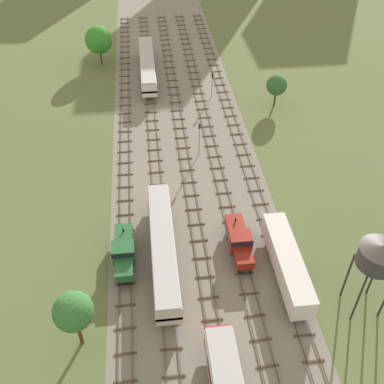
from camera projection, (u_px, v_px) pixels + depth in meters
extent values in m
plane|color=#5B6B3D|center=(185.00, 157.00, 72.89)|extent=(480.00, 480.00, 0.00)
cube|color=gray|center=(185.00, 157.00, 72.88)|extent=(23.18, 176.00, 0.01)
cube|color=#47382D|center=(121.00, 157.00, 72.62)|extent=(0.07, 126.00, 0.15)
cube|color=#47382D|center=(130.00, 156.00, 72.74)|extent=(0.07, 126.00, 0.15)
cube|color=brown|center=(125.00, 382.00, 44.65)|extent=(2.40, 0.22, 0.14)
cube|color=brown|center=(125.00, 354.00, 46.90)|extent=(2.40, 0.22, 0.14)
cube|color=brown|center=(125.00, 328.00, 49.15)|extent=(2.40, 0.22, 0.14)
cube|color=brown|center=(125.00, 305.00, 51.40)|extent=(2.40, 0.22, 0.14)
cube|color=brown|center=(125.00, 284.00, 53.65)|extent=(2.40, 0.22, 0.14)
cube|color=brown|center=(125.00, 265.00, 55.90)|extent=(2.40, 0.22, 0.14)
cube|color=brown|center=(125.00, 247.00, 58.15)|extent=(2.40, 0.22, 0.14)
cube|color=brown|center=(125.00, 230.00, 60.40)|extent=(2.40, 0.22, 0.14)
cube|color=brown|center=(125.00, 215.00, 62.65)|extent=(2.40, 0.22, 0.14)
cube|color=brown|center=(125.00, 200.00, 64.90)|extent=(2.40, 0.22, 0.14)
cube|color=brown|center=(125.00, 187.00, 67.15)|extent=(2.40, 0.22, 0.14)
cube|color=brown|center=(125.00, 174.00, 69.40)|extent=(2.40, 0.22, 0.14)
cube|color=brown|center=(125.00, 163.00, 71.65)|extent=(2.40, 0.22, 0.14)
cube|color=brown|center=(125.00, 152.00, 73.90)|extent=(2.40, 0.22, 0.14)
cube|color=brown|center=(125.00, 141.00, 76.15)|extent=(2.40, 0.22, 0.14)
cube|color=brown|center=(125.00, 132.00, 78.40)|extent=(2.40, 0.22, 0.14)
cube|color=brown|center=(125.00, 122.00, 80.65)|extent=(2.40, 0.22, 0.14)
cube|color=brown|center=(125.00, 114.00, 82.90)|extent=(2.40, 0.22, 0.14)
cube|color=brown|center=(125.00, 105.00, 85.16)|extent=(2.40, 0.22, 0.14)
cube|color=brown|center=(125.00, 97.00, 87.41)|extent=(2.40, 0.22, 0.14)
cube|color=brown|center=(125.00, 90.00, 89.66)|extent=(2.40, 0.22, 0.14)
cube|color=brown|center=(125.00, 83.00, 91.91)|extent=(2.40, 0.22, 0.14)
cube|color=brown|center=(125.00, 76.00, 94.16)|extent=(2.40, 0.22, 0.14)
cube|color=brown|center=(125.00, 70.00, 96.41)|extent=(2.40, 0.22, 0.14)
cube|color=brown|center=(125.00, 64.00, 98.66)|extent=(2.40, 0.22, 0.14)
cube|color=brown|center=(125.00, 58.00, 100.91)|extent=(2.40, 0.22, 0.14)
cube|color=brown|center=(125.00, 52.00, 103.16)|extent=(2.40, 0.22, 0.14)
cube|color=brown|center=(125.00, 47.00, 105.41)|extent=(2.40, 0.22, 0.14)
cube|color=brown|center=(125.00, 42.00, 107.66)|extent=(2.40, 0.22, 0.14)
cube|color=brown|center=(125.00, 37.00, 109.91)|extent=(2.40, 0.22, 0.14)
cube|color=brown|center=(125.00, 32.00, 112.16)|extent=(2.40, 0.22, 0.14)
cube|color=brown|center=(125.00, 27.00, 114.41)|extent=(2.40, 0.22, 0.14)
cube|color=brown|center=(125.00, 23.00, 116.66)|extent=(2.40, 0.22, 0.14)
cube|color=brown|center=(125.00, 19.00, 118.91)|extent=(2.40, 0.22, 0.14)
cube|color=#47382D|center=(150.00, 155.00, 73.03)|extent=(0.07, 126.00, 0.15)
cube|color=#47382D|center=(159.00, 154.00, 73.15)|extent=(0.07, 126.00, 0.15)
cube|color=brown|center=(174.00, 376.00, 45.05)|extent=(2.40, 0.22, 0.14)
cube|color=brown|center=(171.00, 349.00, 47.30)|extent=(2.40, 0.22, 0.14)
cube|color=brown|center=(169.00, 324.00, 49.55)|extent=(2.40, 0.22, 0.14)
cube|color=brown|center=(167.00, 301.00, 51.80)|extent=(2.40, 0.22, 0.14)
cube|color=brown|center=(166.00, 281.00, 54.06)|extent=(2.40, 0.22, 0.14)
cube|color=brown|center=(164.00, 261.00, 56.31)|extent=(2.40, 0.22, 0.14)
cube|color=brown|center=(162.00, 244.00, 58.56)|extent=(2.40, 0.22, 0.14)
cube|color=brown|center=(161.00, 227.00, 60.81)|extent=(2.40, 0.22, 0.14)
cube|color=brown|center=(160.00, 212.00, 63.06)|extent=(2.40, 0.22, 0.14)
cube|color=brown|center=(158.00, 198.00, 65.31)|extent=(2.40, 0.22, 0.14)
cube|color=brown|center=(157.00, 185.00, 67.56)|extent=(2.40, 0.22, 0.14)
cube|color=brown|center=(156.00, 172.00, 69.81)|extent=(2.40, 0.22, 0.14)
cube|color=brown|center=(155.00, 161.00, 72.06)|extent=(2.40, 0.22, 0.14)
cube|color=brown|center=(154.00, 150.00, 74.31)|extent=(2.40, 0.22, 0.14)
cube|color=brown|center=(153.00, 140.00, 76.56)|extent=(2.40, 0.22, 0.14)
cube|color=brown|center=(153.00, 130.00, 78.81)|extent=(2.40, 0.22, 0.14)
cube|color=brown|center=(152.00, 121.00, 81.06)|extent=(2.40, 0.22, 0.14)
cube|color=brown|center=(151.00, 112.00, 83.31)|extent=(2.40, 0.22, 0.14)
cube|color=brown|center=(150.00, 104.00, 85.56)|extent=(2.40, 0.22, 0.14)
cube|color=brown|center=(150.00, 96.00, 87.81)|extent=(2.40, 0.22, 0.14)
cube|color=brown|center=(149.00, 89.00, 90.06)|extent=(2.40, 0.22, 0.14)
cube|color=brown|center=(149.00, 82.00, 92.31)|extent=(2.40, 0.22, 0.14)
cube|color=brown|center=(148.00, 75.00, 94.56)|extent=(2.40, 0.22, 0.14)
cube|color=brown|center=(147.00, 69.00, 96.81)|extent=(2.40, 0.22, 0.14)
cube|color=brown|center=(147.00, 63.00, 99.06)|extent=(2.40, 0.22, 0.14)
cube|color=brown|center=(146.00, 57.00, 101.32)|extent=(2.40, 0.22, 0.14)
cube|color=brown|center=(146.00, 51.00, 103.57)|extent=(2.40, 0.22, 0.14)
cube|color=brown|center=(145.00, 46.00, 105.82)|extent=(2.40, 0.22, 0.14)
cube|color=brown|center=(145.00, 41.00, 108.07)|extent=(2.40, 0.22, 0.14)
cube|color=brown|center=(145.00, 36.00, 110.32)|extent=(2.40, 0.22, 0.14)
cube|color=brown|center=(144.00, 31.00, 112.57)|extent=(2.40, 0.22, 0.14)
cube|color=brown|center=(144.00, 27.00, 114.82)|extent=(2.40, 0.22, 0.14)
cube|color=brown|center=(143.00, 22.00, 117.07)|extent=(2.40, 0.22, 0.14)
cube|color=brown|center=(143.00, 18.00, 119.32)|extent=(2.40, 0.22, 0.14)
cube|color=#47382D|center=(180.00, 153.00, 73.44)|extent=(0.07, 126.00, 0.15)
cube|color=#47382D|center=(189.00, 152.00, 73.56)|extent=(0.07, 126.00, 0.15)
cube|color=brown|center=(221.00, 371.00, 45.46)|extent=(2.40, 0.22, 0.14)
cube|color=brown|center=(217.00, 344.00, 47.71)|extent=(2.40, 0.22, 0.14)
cube|color=brown|center=(212.00, 320.00, 49.96)|extent=(2.40, 0.22, 0.14)
cube|color=brown|center=(209.00, 297.00, 52.21)|extent=(2.40, 0.22, 0.14)
cube|color=brown|center=(205.00, 277.00, 54.46)|extent=(2.40, 0.22, 0.14)
cube|color=brown|center=(202.00, 258.00, 56.71)|extent=(2.40, 0.22, 0.14)
cube|color=brown|center=(199.00, 241.00, 58.96)|extent=(2.40, 0.22, 0.14)
cube|color=brown|center=(196.00, 224.00, 61.21)|extent=(2.40, 0.22, 0.14)
cube|color=brown|center=(194.00, 209.00, 63.46)|extent=(2.40, 0.22, 0.14)
cube|color=brown|center=(191.00, 195.00, 65.71)|extent=(2.40, 0.22, 0.14)
cube|color=brown|center=(189.00, 182.00, 67.96)|extent=(2.40, 0.22, 0.14)
cube|color=brown|center=(187.00, 170.00, 70.22)|extent=(2.40, 0.22, 0.14)
cube|color=brown|center=(185.00, 159.00, 72.47)|extent=(2.40, 0.22, 0.14)
cube|color=brown|center=(183.00, 148.00, 74.72)|extent=(2.40, 0.22, 0.14)
cube|color=brown|center=(182.00, 138.00, 76.97)|extent=(2.40, 0.22, 0.14)
cube|color=brown|center=(180.00, 128.00, 79.22)|extent=(2.40, 0.22, 0.14)
cube|color=brown|center=(178.00, 119.00, 81.47)|extent=(2.40, 0.22, 0.14)
cube|color=brown|center=(177.00, 111.00, 83.72)|extent=(2.40, 0.22, 0.14)
cube|color=brown|center=(176.00, 102.00, 85.97)|extent=(2.40, 0.22, 0.14)
cube|color=brown|center=(174.00, 95.00, 88.22)|extent=(2.40, 0.22, 0.14)
cube|color=brown|center=(173.00, 87.00, 90.47)|extent=(2.40, 0.22, 0.14)
cube|color=brown|center=(172.00, 80.00, 92.72)|extent=(2.40, 0.22, 0.14)
cube|color=brown|center=(171.00, 74.00, 94.97)|extent=(2.40, 0.22, 0.14)
cube|color=brown|center=(170.00, 68.00, 97.22)|extent=(2.40, 0.22, 0.14)
cube|color=brown|center=(169.00, 61.00, 99.47)|extent=(2.40, 0.22, 0.14)
cube|color=brown|center=(168.00, 56.00, 101.72)|extent=(2.40, 0.22, 0.14)
cube|color=brown|center=(167.00, 50.00, 103.97)|extent=(2.40, 0.22, 0.14)
cube|color=brown|center=(166.00, 45.00, 106.22)|extent=(2.40, 0.22, 0.14)
cube|color=brown|center=(165.00, 40.00, 108.47)|extent=(2.40, 0.22, 0.14)
cube|color=brown|center=(164.00, 35.00, 110.72)|extent=(2.40, 0.22, 0.14)
cube|color=brown|center=(163.00, 30.00, 112.97)|extent=(2.40, 0.22, 0.14)
cube|color=brown|center=(163.00, 26.00, 115.22)|extent=(2.40, 0.22, 0.14)
cube|color=brown|center=(162.00, 22.00, 117.48)|extent=(2.40, 0.22, 0.14)
cube|color=brown|center=(161.00, 17.00, 119.73)|extent=(2.40, 0.22, 0.14)
cube|color=#47382D|center=(209.00, 151.00, 73.84)|extent=(0.07, 126.00, 0.15)
cube|color=#47382D|center=(218.00, 150.00, 73.96)|extent=(0.07, 126.00, 0.15)
cube|color=brown|center=(268.00, 366.00, 45.87)|extent=(2.40, 0.22, 0.14)
cube|color=brown|center=(261.00, 340.00, 48.12)|extent=(2.40, 0.22, 0.14)
cube|color=brown|center=(255.00, 316.00, 50.37)|extent=(2.40, 0.22, 0.14)
cube|color=brown|center=(249.00, 294.00, 52.62)|extent=(2.40, 0.22, 0.14)
cube|color=brown|center=(244.00, 273.00, 54.87)|extent=(2.40, 0.22, 0.14)
cube|color=brown|center=(239.00, 255.00, 57.12)|extent=(2.40, 0.22, 0.14)
cube|color=brown|center=(235.00, 238.00, 59.37)|extent=(2.40, 0.22, 0.14)
cube|color=brown|center=(231.00, 222.00, 61.62)|extent=(2.40, 0.22, 0.14)
cube|color=brown|center=(227.00, 207.00, 63.87)|extent=(2.40, 0.22, 0.14)
cube|color=brown|center=(224.00, 193.00, 66.12)|extent=(2.40, 0.22, 0.14)
cube|color=brown|center=(220.00, 180.00, 68.37)|extent=(2.40, 0.22, 0.14)
cube|color=brown|center=(217.00, 168.00, 70.62)|extent=(2.40, 0.22, 0.14)
cube|color=brown|center=(215.00, 157.00, 72.87)|extent=(2.40, 0.22, 0.14)
cube|color=brown|center=(212.00, 146.00, 75.12)|extent=(2.40, 0.22, 0.14)
cube|color=brown|center=(209.00, 136.00, 77.37)|extent=(2.40, 0.22, 0.14)
cube|color=brown|center=(207.00, 126.00, 79.62)|extent=(2.40, 0.22, 0.14)
cube|color=brown|center=(205.00, 118.00, 81.87)|extent=(2.40, 0.22, 0.14)
cube|color=brown|center=(203.00, 109.00, 84.12)|extent=(2.40, 0.22, 0.14)
cube|color=brown|center=(200.00, 101.00, 86.38)|extent=(2.40, 0.22, 0.14)
cube|color=brown|center=(199.00, 93.00, 88.63)|extent=(2.40, 0.22, 0.14)
cube|color=brown|center=(197.00, 86.00, 90.88)|extent=(2.40, 0.22, 0.14)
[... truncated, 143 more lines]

